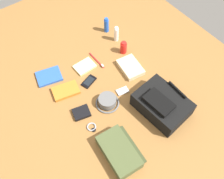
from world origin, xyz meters
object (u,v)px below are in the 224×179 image
(deodorant_spray, at_px, (106,25))
(media_player, at_px, (122,91))
(paperback_novel, at_px, (49,76))
(toothbrush, at_px, (97,61))
(travel_guidebook, at_px, (66,91))
(bucket_hat, at_px, (107,101))
(notepad, at_px, (85,66))
(folded_towel, at_px, (130,67))
(toiletry_pouch, at_px, (119,152))
(toothpaste_tube, at_px, (116,34))
(sunscreen_spray, at_px, (124,48))
(wallet, at_px, (81,113))
(wristwatch, at_px, (92,127))
(backpack, at_px, (162,104))
(cell_phone, at_px, (89,81))

(deodorant_spray, distance_m, media_player, 0.62)
(deodorant_spray, height_order, paperback_novel, deodorant_spray)
(toothbrush, bearing_deg, travel_guidebook, -74.15)
(bucket_hat, height_order, notepad, bucket_hat)
(folded_towel, bearing_deg, toiletry_pouch, -44.48)
(deodorant_spray, xyz_separation_m, toothpaste_tube, (0.13, 0.00, 0.00))
(folded_towel, bearing_deg, travel_guidebook, -102.47)
(sunscreen_spray, xyz_separation_m, notepad, (-0.05, -0.33, -0.04))
(toiletry_pouch, height_order, toothpaste_tube, toothpaste_tube)
(toiletry_pouch, xyz_separation_m, wallet, (-0.37, -0.04, -0.02))
(wristwatch, relative_size, toothbrush, 0.39)
(folded_towel, bearing_deg, backpack, -7.56)
(toothpaste_tube, bearing_deg, sunscreen_spray, -13.57)
(toiletry_pouch, bearing_deg, bucket_hat, 155.75)
(backpack, xyz_separation_m, cell_phone, (-0.47, -0.27, -0.06))
(toothpaste_tube, xyz_separation_m, sunscreen_spray, (0.14, -0.03, -0.02))
(travel_guidebook, height_order, media_player, travel_guidebook)
(travel_guidebook, bearing_deg, paperback_novel, -169.42)
(bucket_hat, bearing_deg, toothpaste_tube, 137.41)
(bucket_hat, distance_m, travel_guidebook, 0.31)
(toothbrush, relative_size, wallet, 1.67)
(wristwatch, bearing_deg, backpack, 70.34)
(media_player, bearing_deg, deodorant_spray, 154.86)
(backpack, relative_size, sunscreen_spray, 3.48)
(travel_guidebook, distance_m, folded_towel, 0.51)
(backpack, bearing_deg, cell_phone, -150.57)
(deodorant_spray, bearing_deg, wallet, -47.78)
(backpack, distance_m, paperback_novel, 0.84)
(bucket_hat, bearing_deg, sunscreen_spray, 129.29)
(cell_phone, distance_m, folded_towel, 0.33)
(media_player, distance_m, wallet, 0.33)
(travel_guidebook, bearing_deg, toiletry_pouch, 3.26)
(backpack, relative_size, media_player, 4.03)
(backpack, xyz_separation_m, toothpaste_tube, (-0.69, 0.15, 0.00))
(deodorant_spray, xyz_separation_m, paperback_novel, (0.14, -0.62, -0.06))
(sunscreen_spray, relative_size, travel_guidebook, 0.52)
(bucket_hat, relative_size, travel_guidebook, 0.81)
(folded_towel, bearing_deg, toothbrush, -142.00)
(travel_guidebook, bearing_deg, toothpaste_tube, 108.02)
(cell_phone, bearing_deg, backpack, 29.43)
(folded_towel, bearing_deg, bucket_hat, -65.63)
(sunscreen_spray, xyz_separation_m, media_player, (0.29, -0.23, -0.05))
(bucket_hat, bearing_deg, paperback_novel, -153.68)
(media_player, bearing_deg, toothpaste_tube, 148.14)
(paperback_novel, relative_size, cell_phone, 1.61)
(toothbrush, distance_m, folded_towel, 0.26)
(folded_towel, bearing_deg, wallet, -78.39)
(toiletry_pouch, relative_size, toothpaste_tube, 2.17)
(notepad, bearing_deg, media_player, 13.58)
(toothpaste_tube, bearing_deg, backpack, -11.85)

